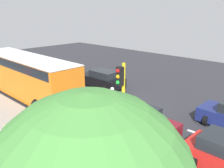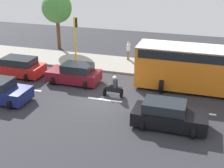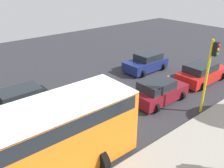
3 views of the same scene
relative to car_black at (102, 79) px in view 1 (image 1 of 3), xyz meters
name	(u,v)px [view 1 (image 1 of 3)]	position (x,y,z in m)	size (l,w,h in m)	color
ground_plane	(124,108)	(2.21, 4.54, -0.76)	(40.00, 60.00, 0.10)	#2D2D33
sidewalk	(32,144)	(9.21, 4.54, -0.64)	(4.00, 60.00, 0.15)	#9E998E
lane_stripe_far_north	(37,76)	(2.21, -7.46, -0.71)	(0.20, 2.40, 0.01)	white
lane_stripe_north	(72,89)	(2.21, -1.46, -0.71)	(0.20, 2.40, 0.01)	white
lane_stripe_mid	(124,107)	(2.21, 4.54, -0.71)	(0.20, 2.40, 0.01)	white
lane_stripe_south	(208,137)	(2.21, 10.54, -0.71)	(0.20, 2.40, 0.01)	white
car_black	(102,79)	(0.00, 0.00, 0.00)	(2.26, 4.18, 1.52)	black
car_maroon	(140,122)	(4.41, 7.65, 0.00)	(2.28, 3.92, 1.52)	maroon
city_bus	(26,73)	(5.72, -2.43, 1.13)	(3.20, 11.00, 3.16)	orange
motorcycle	(113,100)	(2.92, 4.12, -0.07)	(0.60, 1.30, 1.53)	black
pedestrian_by_tree	(7,140)	(10.54, 5.06, 0.35)	(0.40, 0.24, 1.69)	#72604C
traffic_light_corner	(122,100)	(7.05, 8.63, 2.22)	(0.49, 0.24, 4.50)	yellow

